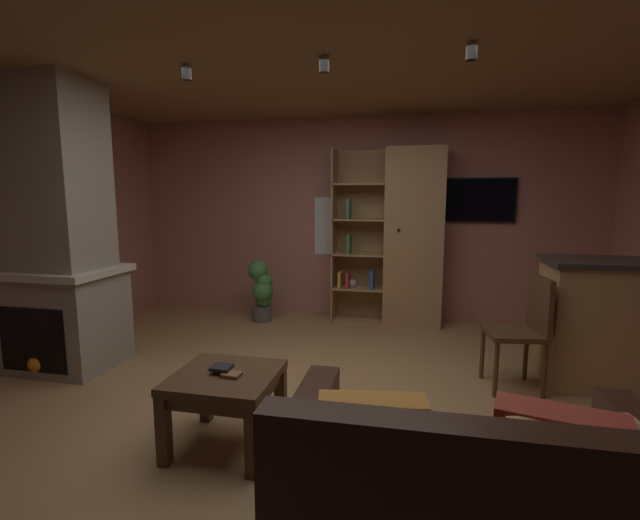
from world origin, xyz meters
TOP-DOWN VIEW (x-y plane):
  - floor at (0.00, 0.00)m, footprint 5.84×5.34m
  - wall_back at (0.00, 2.70)m, footprint 5.96×0.06m
  - ceiling at (0.00, 0.00)m, footprint 5.84×5.34m
  - window_pane_back at (-0.27, 2.67)m, footprint 0.58×0.01m
  - stone_fireplace at (-2.37, 0.37)m, footprint 0.99×0.79m
  - bookshelf_cabinet at (0.62, 2.43)m, footprint 1.31×0.41m
  - kitchen_bar_counter at (2.47, 0.95)m, footprint 1.40×0.63m
  - leather_couch at (0.97, -1.26)m, footprint 1.49×0.88m
  - coffee_table at (-0.39, -0.54)m, footprint 0.62×0.60m
  - table_book_0 at (-0.33, -0.58)m, footprint 0.11×0.10m
  - table_book_1 at (-0.41, -0.54)m, footprint 0.12×0.11m
  - dining_chair at (1.59, 0.74)m, footprint 0.48×0.48m
  - potted_floor_plant at (-1.11, 2.14)m, footprint 0.31×0.29m
  - wall_mounted_tv at (1.40, 2.64)m, footprint 0.92×0.06m
  - track_light_spot_0 at (-2.10, 0.28)m, footprint 0.07×0.07m
  - track_light_spot_1 at (-1.01, 0.29)m, footprint 0.07×0.07m
  - track_light_spot_2 at (0.05, 0.30)m, footprint 0.07×0.07m
  - track_light_spot_3 at (1.04, 0.22)m, footprint 0.07×0.07m

SIDE VIEW (x-z plane):
  - floor at x=0.00m, z-range -0.02..0.00m
  - leather_couch at x=0.97m, z-range -0.11..0.73m
  - coffee_table at x=-0.39m, z-range 0.14..0.61m
  - potted_floor_plant at x=-1.11m, z-range 0.02..0.79m
  - table_book_0 at x=-0.33m, z-range 0.47..0.50m
  - table_book_1 at x=-0.41m, z-range 0.50..0.52m
  - kitchen_bar_counter at x=2.47m, z-range 0.00..1.05m
  - dining_chair at x=1.59m, z-range 0.07..0.99m
  - bookshelf_cabinet at x=0.62m, z-range -0.01..2.09m
  - stone_fireplace at x=-2.37m, z-range -0.12..2.41m
  - window_pane_back at x=-0.27m, z-range 0.79..1.53m
  - wall_back at x=0.00m, z-range 0.00..2.53m
  - wall_mounted_tv at x=1.40m, z-range 1.24..1.76m
  - track_light_spot_0 at x=-2.10m, z-range 2.42..2.51m
  - track_light_spot_1 at x=-1.01m, z-range 2.42..2.51m
  - track_light_spot_2 at x=0.05m, z-range 2.42..2.51m
  - track_light_spot_3 at x=1.04m, z-range 2.42..2.51m
  - ceiling at x=0.00m, z-range 2.53..2.55m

